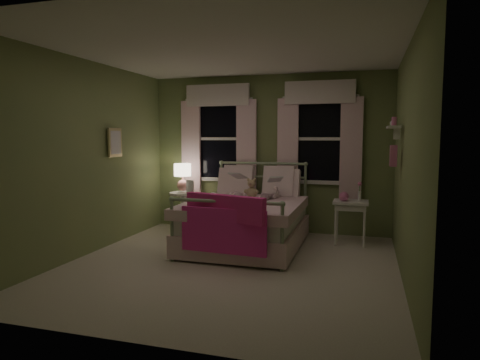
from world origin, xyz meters
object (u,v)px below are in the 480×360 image
(nightstand_left, at_px, (183,206))
(table_lamp, at_px, (183,174))
(bed, at_px, (247,220))
(child_right, at_px, (272,180))
(child_left, at_px, (237,176))
(teddy_bear, at_px, (252,190))
(nightstand_right, at_px, (351,208))

(nightstand_left, relative_size, table_lamp, 1.42)
(bed, bearing_deg, child_right, 56.40)
(bed, bearing_deg, child_left, 123.60)
(teddy_bear, height_order, nightstand_right, teddy_bear)
(child_left, height_order, teddy_bear, child_left)
(child_right, distance_m, table_lamp, 1.63)
(child_right, bearing_deg, teddy_bear, 41.05)
(nightstand_left, bearing_deg, child_right, -10.31)
(child_left, bearing_deg, table_lamp, -39.46)
(child_left, xyz_separation_m, child_right, (0.56, 0.00, -0.04))
(bed, xyz_separation_m, child_left, (-0.28, 0.42, 0.59))
(bed, bearing_deg, table_lamp, 151.67)
(nightstand_left, relative_size, nightstand_right, 1.02)
(teddy_bear, height_order, table_lamp, table_lamp)
(bed, distance_m, child_right, 0.74)
(child_right, height_order, teddy_bear, child_right)
(bed, xyz_separation_m, nightstand_left, (-1.32, 0.71, 0.03))
(teddy_bear, xyz_separation_m, nightstand_left, (-1.32, 0.45, -0.37))
(table_lamp, bearing_deg, nightstand_left, -90.00)
(bed, distance_m, teddy_bear, 0.49)
(bed, height_order, nightstand_left, bed)
(table_lamp, bearing_deg, teddy_bear, -18.79)
(child_left, bearing_deg, bed, 99.77)
(child_right, xyz_separation_m, table_lamp, (-1.60, 0.29, 0.03))
(bed, relative_size, child_right, 2.83)
(table_lamp, xyz_separation_m, nightstand_right, (2.76, -0.19, -0.40))
(child_right, bearing_deg, nightstand_right, -163.31)
(child_left, relative_size, table_lamp, 1.76)
(bed, distance_m, nightstand_left, 1.50)
(child_right, relative_size, nightstand_left, 1.11)
(bed, relative_size, teddy_bear, 6.79)
(teddy_bear, height_order, nightstand_left, teddy_bear)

